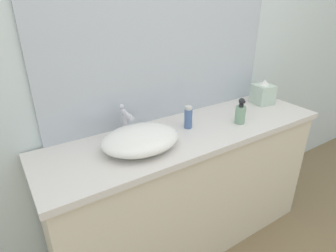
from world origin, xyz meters
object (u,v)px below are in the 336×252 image
object	(u,v)px
lotion_bottle	(188,117)
sink_basin	(141,139)
tissue_box	(263,93)
soap_dispenser	(240,113)
candle_jar	(242,109)

from	to	relation	value
lotion_bottle	sink_basin	bearing A→B (deg)	-169.76
lotion_bottle	tissue_box	xyz separation A→B (m)	(0.69, 0.04, 0.01)
tissue_box	soap_dispenser	bearing A→B (deg)	-158.19
tissue_box	candle_jar	distance (m)	0.25
sink_basin	tissue_box	size ratio (longest dim) A/B	2.29
soap_dispenser	lotion_bottle	size ratio (longest dim) A/B	1.19
sink_basin	candle_jar	bearing A→B (deg)	4.54
tissue_box	candle_jar	world-z (taller)	tissue_box
soap_dispenser	candle_jar	size ratio (longest dim) A/B	3.61
soap_dispenser	tissue_box	world-z (taller)	tissue_box
sink_basin	soap_dispenser	xyz separation A→B (m)	(0.66, -0.05, 0.01)
soap_dispenser	lotion_bottle	bearing A→B (deg)	159.07
sink_basin	candle_jar	world-z (taller)	sink_basin
candle_jar	tissue_box	bearing A→B (deg)	8.61
soap_dispenser	candle_jar	xyz separation A→B (m)	(0.15, 0.12, -0.04)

